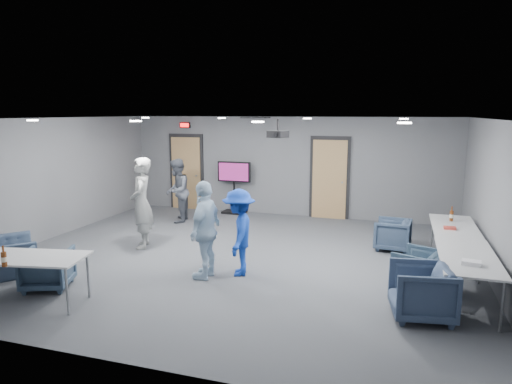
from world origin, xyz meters
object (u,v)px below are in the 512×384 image
(tv_stand, at_px, (234,184))
(person_b, at_px, (177,191))
(person_c, at_px, (206,230))
(table_right_b, at_px, (468,258))
(person_a, at_px, (142,203))
(bottle_right, at_px, (451,216))
(chair_right_a, at_px, (392,235))
(projector, at_px, (278,134))
(person_d, at_px, (239,232))
(chair_right_b, at_px, (419,269))
(chair_front_b, at_px, (9,256))
(table_right_a, at_px, (454,228))
(chair_front_a, at_px, (48,269))
(bottle_front, at_px, (4,259))
(table_front_left, at_px, (21,259))
(chair_right_c, at_px, (422,292))

(tv_stand, bearing_deg, person_b, -126.11)
(person_c, relative_size, table_right_b, 0.87)
(person_a, relative_size, bottle_right, 6.48)
(chair_right_a, xyz_separation_m, projector, (-2.21, -0.99, 2.08))
(person_c, distance_m, person_d, 0.59)
(chair_right_b, relative_size, projector, 1.72)
(chair_front_b, bearing_deg, table_right_a, -118.58)
(chair_front_a, bearing_deg, person_c, -172.94)
(chair_front_a, bearing_deg, table_right_b, 170.85)
(bottle_front, distance_m, bottle_right, 7.72)
(chair_right_a, relative_size, table_right_b, 0.37)
(chair_front_a, height_order, table_right_a, table_right_a)
(person_c, xyz_separation_m, bottle_right, (4.11, 2.45, -0.01))
(person_b, distance_m, person_c, 4.20)
(table_right_b, relative_size, tv_stand, 1.33)
(person_c, height_order, projector, projector)
(chair_front_a, distance_m, bottle_front, 1.17)
(table_front_left, bearing_deg, chair_right_b, 11.83)
(chair_right_c, distance_m, table_front_left, 5.79)
(chair_front_a, bearing_deg, chair_front_b, -38.38)
(person_d, bearing_deg, bottle_right, 106.05)
(chair_right_c, bearing_deg, table_front_left, -86.30)
(person_c, xyz_separation_m, table_front_left, (-2.15, -1.83, -0.16))
(person_d, bearing_deg, tv_stand, -173.32)
(bottle_right, bearing_deg, chair_right_c, -101.80)
(chair_right_a, bearing_deg, table_front_left, -43.61)
(chair_front_b, distance_m, table_front_left, 1.61)
(chair_right_b, bearing_deg, chair_front_a, -49.26)
(chair_right_c, xyz_separation_m, bottle_right, (0.63, 3.00, 0.46))
(table_front_left, bearing_deg, person_c, 29.25)
(person_a, distance_m, chair_front_b, 2.63)
(person_b, relative_size, person_d, 1.08)
(chair_right_a, xyz_separation_m, tv_stand, (-4.33, 2.28, 0.50))
(person_d, bearing_deg, chair_right_a, 117.86)
(chair_right_c, distance_m, projector, 4.00)
(projector, bearing_deg, person_d, -83.23)
(table_right_b, bearing_deg, chair_right_b, 60.45)
(chair_front_a, relative_size, projector, 1.73)
(bottle_right, bearing_deg, table_front_left, -145.60)
(person_b, bearing_deg, person_a, -6.16)
(person_a, height_order, bottle_right, person_a)
(table_front_left, relative_size, bottle_front, 6.80)
(person_c, height_order, bottle_right, person_c)
(bottle_right, bearing_deg, chair_right_a, 170.53)
(person_b, height_order, bottle_front, person_b)
(table_right_a, xyz_separation_m, table_front_left, (-6.28, -3.93, -0.00))
(person_a, relative_size, table_front_left, 0.95)
(person_a, relative_size, table_right_b, 0.98)
(chair_right_a, distance_m, table_right_b, 2.70)
(chair_right_b, bearing_deg, chair_front_b, -54.77)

